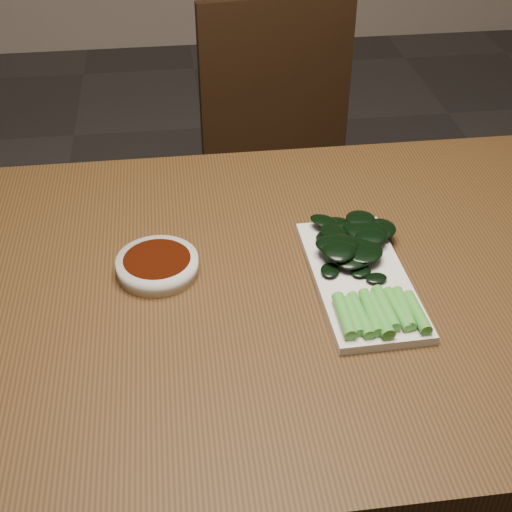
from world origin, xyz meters
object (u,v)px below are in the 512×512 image
at_px(serving_plate, 360,279).
at_px(sauce_bowl, 158,265).
at_px(chair_far, 286,164).
at_px(gai_lan, 360,258).
at_px(table, 272,315).

bearing_deg(serving_plate, sauce_bowl, 168.20).
bearing_deg(serving_plate, chair_far, 87.92).
height_order(chair_far, gai_lan, chair_far).
bearing_deg(sauce_bowl, table, -13.12).
bearing_deg(chair_far, gai_lan, -98.52).
bearing_deg(sauce_bowl, gai_lan, -6.96).
xyz_separation_m(serving_plate, gai_lan, (0.01, 0.03, 0.02)).
bearing_deg(chair_far, sauce_bowl, -120.22).
bearing_deg(chair_far, table, -107.93).
relative_size(serving_plate, gai_lan, 1.00).
relative_size(table, chair_far, 1.57).
bearing_deg(serving_plate, gai_lan, 78.70).
xyz_separation_m(table, serving_plate, (0.13, -0.02, 0.08)).
bearing_deg(table, serving_plate, -10.01).
distance_m(serving_plate, gai_lan, 0.03).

